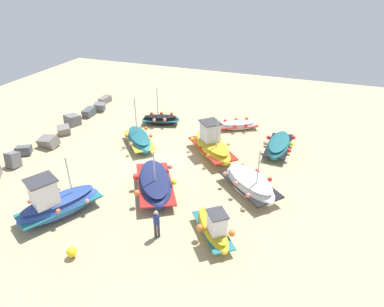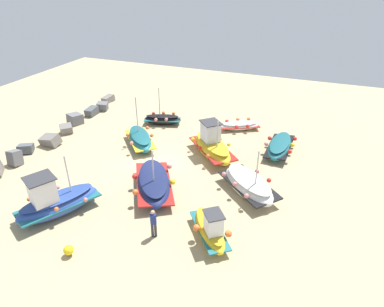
# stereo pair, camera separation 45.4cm
# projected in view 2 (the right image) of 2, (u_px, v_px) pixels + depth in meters

# --- Properties ---
(ground_plane) EXTENTS (49.44, 49.44, 0.00)m
(ground_plane) POSITION_uv_depth(u_px,v_px,m) (155.00, 163.00, 24.01)
(ground_plane) COLOR tan
(fishing_boat_0) EXTENTS (4.09, 3.89, 3.79)m
(fishing_boat_0) POSITION_uv_depth(u_px,v_px,m) (140.00, 139.00, 26.12)
(fishing_boat_0) COLOR #1E6670
(fishing_boat_0) RESTS_ON ground_plane
(fishing_boat_1) EXTENTS (4.42, 2.18, 1.04)m
(fishing_boat_1) POSITION_uv_depth(u_px,v_px,m) (280.00, 146.00, 25.24)
(fishing_boat_1) COLOR #1E6670
(fishing_boat_1) RESTS_ON ground_plane
(fishing_boat_2) EXTENTS (2.17, 3.46, 3.35)m
(fishing_boat_2) POSITION_uv_depth(u_px,v_px,m) (162.00, 119.00, 29.77)
(fishing_boat_2) COLOR black
(fishing_boat_2) RESTS_ON ground_plane
(fishing_boat_3) EXTENTS (4.88, 3.71, 3.43)m
(fishing_boat_3) POSITION_uv_depth(u_px,v_px,m) (56.00, 202.00, 18.72)
(fishing_boat_3) COLOR #2D4C9E
(fishing_boat_3) RESTS_ON ground_plane
(fishing_boat_4) EXTENTS (5.33, 4.31, 3.13)m
(fishing_boat_4) POSITION_uv_depth(u_px,v_px,m) (154.00, 183.00, 20.82)
(fishing_boat_4) COLOR navy
(fishing_boat_4) RESTS_ON ground_plane
(fishing_boat_5) EXTENTS (3.41, 3.01, 1.92)m
(fishing_boat_5) POSITION_uv_depth(u_px,v_px,m) (210.00, 229.00, 17.13)
(fishing_boat_5) COLOR gold
(fishing_boat_5) RESTS_ON ground_plane
(fishing_boat_6) EXTENTS (4.61, 4.55, 3.06)m
(fishing_boat_6) POSITION_uv_depth(u_px,v_px,m) (212.00, 146.00, 24.63)
(fishing_boat_6) COLOR gold
(fishing_boat_6) RESTS_ON ground_plane
(fishing_boat_7) EXTENTS (2.68, 3.57, 0.76)m
(fishing_boat_7) POSITION_uv_depth(u_px,v_px,m) (240.00, 125.00, 28.84)
(fishing_boat_7) COLOR white
(fishing_boat_7) RESTS_ON ground_plane
(fishing_boat_8) EXTENTS (4.33, 4.49, 3.28)m
(fishing_boat_8) POSITION_uv_depth(u_px,v_px,m) (248.00, 185.00, 20.59)
(fishing_boat_8) COLOR white
(fishing_boat_8) RESTS_ON ground_plane
(person_walking) EXTENTS (0.32, 0.32, 1.68)m
(person_walking) POSITION_uv_depth(u_px,v_px,m) (153.00, 222.00, 17.04)
(person_walking) COLOR #2D2D38
(person_walking) RESTS_ON ground_plane
(breakwater_rocks) EXTENTS (19.23, 2.85, 1.34)m
(breakwater_rocks) POSITION_uv_depth(u_px,v_px,m) (44.00, 139.00, 26.47)
(breakwater_rocks) COLOR slate
(breakwater_rocks) RESTS_ON ground_plane
(mooring_buoy_0) EXTENTS (0.49, 0.49, 0.59)m
(mooring_buoy_0) POSITION_uv_depth(u_px,v_px,m) (69.00, 250.00, 16.19)
(mooring_buoy_0) COLOR #3F3F42
(mooring_buoy_0) RESTS_ON ground_plane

